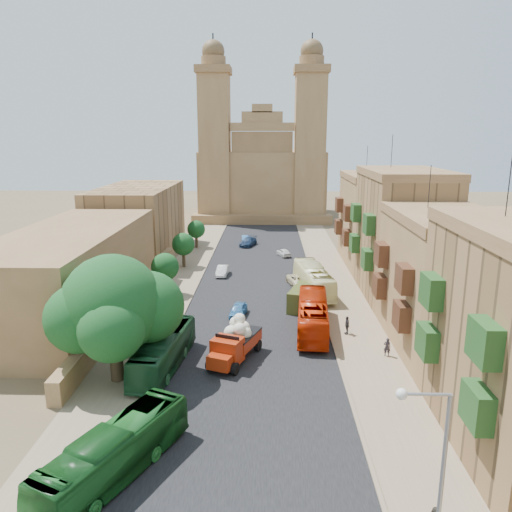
{
  "coord_description": "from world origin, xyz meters",
  "views": [
    {
      "loc": [
        1.44,
        -28.87,
        17.33
      ],
      "look_at": [
        0.0,
        26.0,
        4.0
      ],
      "focal_mm": 35.0,
      "sensor_mm": 36.0,
      "label": 1
    }
  ],
  "objects_px": {
    "red_truck": "(235,341)",
    "olive_pickup": "(304,298)",
    "street_tree_a": "(137,302)",
    "bus_green_north": "(164,351)",
    "pedestrian_a": "(387,347)",
    "streetlamp": "(431,461)",
    "street_tree_d": "(196,229)",
    "street_tree_c": "(183,244)",
    "street_tree_b": "(165,267)",
    "car_white_b": "(284,252)",
    "car_dkblue": "(248,242)",
    "ficus_tree": "(114,308)",
    "car_cream": "(299,280)",
    "car_white_a": "(222,271)",
    "bus_red_east": "(313,315)",
    "bus_cream_east": "(313,279)",
    "pedestrian_c": "(347,325)",
    "car_blue_b": "(246,239)",
    "bus_green_south": "(115,453)",
    "church": "(262,173)",
    "car_blue_a": "(238,310)"
  },
  "relations": [
    {
      "from": "street_tree_b",
      "to": "bus_green_north",
      "type": "xyz_separation_m",
      "value": [
        3.5,
        -17.98,
        -1.77
      ]
    },
    {
      "from": "bus_red_east",
      "to": "bus_cream_east",
      "type": "relative_size",
      "value": 1.0
    },
    {
      "from": "bus_red_east",
      "to": "street_tree_d",
      "type": "bearing_deg",
      "value": -61.36
    },
    {
      "from": "red_truck",
      "to": "car_white_a",
      "type": "distance_m",
      "value": 24.62
    },
    {
      "from": "ficus_tree",
      "to": "pedestrian_a",
      "type": "height_order",
      "value": "ficus_tree"
    },
    {
      "from": "street_tree_c",
      "to": "pedestrian_a",
      "type": "relative_size",
      "value": 3.02
    },
    {
      "from": "pedestrian_a",
      "to": "street_tree_b",
      "type": "bearing_deg",
      "value": -29.72
    },
    {
      "from": "bus_red_east",
      "to": "streetlamp",
      "type": "bearing_deg",
      "value": 99.45
    },
    {
      "from": "olive_pickup",
      "to": "bus_green_north",
      "type": "relative_size",
      "value": 0.57
    },
    {
      "from": "streetlamp",
      "to": "car_white_a",
      "type": "xyz_separation_m",
      "value": [
        -12.15,
        43.92,
        -4.59
      ]
    },
    {
      "from": "car_cream",
      "to": "car_white_a",
      "type": "bearing_deg",
      "value": -34.38
    },
    {
      "from": "street_tree_a",
      "to": "car_cream",
      "type": "bearing_deg",
      "value": 46.7
    },
    {
      "from": "street_tree_b",
      "to": "pedestrian_a",
      "type": "bearing_deg",
      "value": -36.31
    },
    {
      "from": "car_white_b",
      "to": "car_dkblue",
      "type": "bearing_deg",
      "value": -71.8
    },
    {
      "from": "street_tree_d",
      "to": "streetlamp",
      "type": "relative_size",
      "value": 0.53
    },
    {
      "from": "bus_green_north",
      "to": "bus_red_east",
      "type": "height_order",
      "value": "bus_red_east"
    },
    {
      "from": "bus_red_east",
      "to": "car_white_b",
      "type": "bearing_deg",
      "value": -81.98
    },
    {
      "from": "olive_pickup",
      "to": "pedestrian_c",
      "type": "xyz_separation_m",
      "value": [
        3.38,
        -6.94,
        -0.21
      ]
    },
    {
      "from": "streetlamp",
      "to": "car_white_a",
      "type": "bearing_deg",
      "value": 105.47
    },
    {
      "from": "street_tree_d",
      "to": "street_tree_c",
      "type": "bearing_deg",
      "value": -90.0
    },
    {
      "from": "streetlamp",
      "to": "red_truck",
      "type": "bearing_deg",
      "value": 114.52
    },
    {
      "from": "bus_green_south",
      "to": "car_white_a",
      "type": "distance_m",
      "value": 38.49
    },
    {
      "from": "church",
      "to": "street_tree_b",
      "type": "height_order",
      "value": "church"
    },
    {
      "from": "ficus_tree",
      "to": "red_truck",
      "type": "distance_m",
      "value": 9.79
    },
    {
      "from": "street_tree_d",
      "to": "bus_red_east",
      "type": "distance_m",
      "value": 37.64
    },
    {
      "from": "pedestrian_a",
      "to": "streetlamp",
      "type": "bearing_deg",
      "value": 87.53
    },
    {
      "from": "olive_pickup",
      "to": "bus_green_south",
      "type": "xyz_separation_m",
      "value": [
        -11.53,
        -26.51,
        0.34
      ]
    },
    {
      "from": "street_tree_c",
      "to": "street_tree_d",
      "type": "distance_m",
      "value": 12.0
    },
    {
      "from": "red_truck",
      "to": "olive_pickup",
      "type": "height_order",
      "value": "red_truck"
    },
    {
      "from": "street_tree_b",
      "to": "olive_pickup",
      "type": "bearing_deg",
      "value": -14.85
    },
    {
      "from": "car_blue_a",
      "to": "car_cream",
      "type": "height_order",
      "value": "car_cream"
    },
    {
      "from": "ficus_tree",
      "to": "streetlamp",
      "type": "bearing_deg",
      "value": -43.04
    },
    {
      "from": "ficus_tree",
      "to": "street_tree_d",
      "type": "bearing_deg",
      "value": 90.76
    },
    {
      "from": "ficus_tree",
      "to": "streetlamp",
      "type": "height_order",
      "value": "ficus_tree"
    },
    {
      "from": "streetlamp",
      "to": "street_tree_c",
      "type": "bearing_deg",
      "value": 110.27
    },
    {
      "from": "car_blue_b",
      "to": "bus_red_east",
      "type": "bearing_deg",
      "value": -83.93
    },
    {
      "from": "ficus_tree",
      "to": "red_truck",
      "type": "bearing_deg",
      "value": 23.19
    },
    {
      "from": "bus_green_north",
      "to": "car_dkblue",
      "type": "bearing_deg",
      "value": 90.36
    },
    {
      "from": "street_tree_d",
      "to": "red_truck",
      "type": "distance_m",
      "value": 41.44
    },
    {
      "from": "street_tree_b",
      "to": "street_tree_c",
      "type": "bearing_deg",
      "value": 90.0
    },
    {
      "from": "ficus_tree",
      "to": "street_tree_c",
      "type": "relative_size",
      "value": 2.01
    },
    {
      "from": "olive_pickup",
      "to": "car_white_a",
      "type": "relative_size",
      "value": 1.54
    },
    {
      "from": "street_tree_c",
      "to": "streetlamp",
      "type": "xyz_separation_m",
      "value": [
        17.72,
        -48.0,
        2.09
      ]
    },
    {
      "from": "red_truck",
      "to": "car_white_b",
      "type": "xyz_separation_m",
      "value": [
        4.81,
        35.0,
        -1.01
      ]
    },
    {
      "from": "car_white_a",
      "to": "church",
      "type": "bearing_deg",
      "value": 87.28
    },
    {
      "from": "church",
      "to": "red_truck",
      "type": "xyz_separation_m",
      "value": [
        -1.19,
        -71.08,
        -7.94
      ]
    },
    {
      "from": "street_tree_c",
      "to": "olive_pickup",
      "type": "bearing_deg",
      "value": -46.68
    },
    {
      "from": "pedestrian_a",
      "to": "pedestrian_c",
      "type": "bearing_deg",
      "value": -53.92
    },
    {
      "from": "red_truck",
      "to": "church",
      "type": "bearing_deg",
      "value": 89.04
    },
    {
      "from": "street_tree_a",
      "to": "bus_green_north",
      "type": "xyz_separation_m",
      "value": [
        3.5,
        -5.98,
        -1.86
      ]
    }
  ]
}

